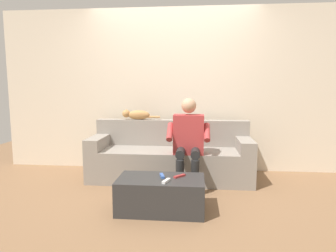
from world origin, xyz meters
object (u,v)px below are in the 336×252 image
Objects in this scene: person_solo_seated at (188,138)px; remote_blue at (162,176)px; couch at (170,158)px; remote_white at (166,181)px; coffee_table at (161,194)px; cat_on_backrest at (136,115)px; remote_red at (180,176)px.

remote_blue is at bearing 70.10° from person_solo_seated.
remote_white is at bearing 93.15° from couch.
cat_on_backrest is at bearing -68.58° from coffee_table.
remote_white reaches higher than remote_red.
coffee_table is 1.61m from cat_on_backrest.
remote_white is 0.22m from remote_red.
remote_blue is (0.25, 0.70, -0.28)m from person_solo_seated.
cat_on_backrest is (0.53, -1.35, 0.70)m from coffee_table.
couch is 1.07m from remote_red.
remote_blue is 0.91× the size of remote_red.
remote_red is (-0.12, -0.18, -0.00)m from remote_white.
person_solo_seated is 8.33× the size of remote_white.
coffee_table is 0.91m from person_solo_seated.
couch is 0.56m from person_solo_seated.
cat_on_backrest is 3.83× the size of remote_red.
couch reaches higher than remote_blue.
person_solo_seated is 0.79m from remote_blue.
remote_red is (0.07, 0.69, -0.28)m from person_solo_seated.
couch is at bearing -127.19° from remote_red.
remote_blue is (-0.01, 1.06, 0.07)m from couch.
coffee_table is 0.23m from remote_white.
couch is 16.14× the size of remote_white.
person_solo_seated is at bearing -35.35° from remote_blue.
remote_white is (-0.07, 0.12, 0.19)m from coffee_table.
remote_blue reaches higher than coffee_table.
coffee_table is at bearing -132.19° from remote_white.
person_solo_seated is 7.81× the size of remote_red.
remote_blue is 0.18m from remote_white.
couch reaches higher than remote_red.
person_solo_seated is 0.74m from remote_red.
remote_red is (-0.19, 1.05, 0.07)m from couch.
remote_red is at bearing 100.24° from couch.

